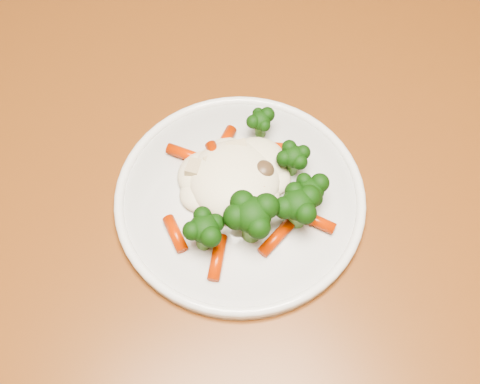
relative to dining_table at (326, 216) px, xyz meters
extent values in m
plane|color=brown|center=(0.07, 0.00, -0.66)|extent=(3.00, 3.00, 0.00)
cube|color=brown|center=(0.00, 0.00, 0.07)|extent=(1.49, 1.22, 0.04)
cylinder|color=white|center=(-0.11, 0.01, 0.10)|extent=(0.26, 0.26, 0.01)
ellipsoid|color=#FFF1CB|center=(-0.11, 0.03, 0.12)|extent=(0.11, 0.10, 0.04)
ellipsoid|color=black|center=(-0.16, -0.02, 0.12)|extent=(0.05, 0.05, 0.04)
ellipsoid|color=black|center=(-0.11, -0.03, 0.13)|extent=(0.06, 0.06, 0.05)
ellipsoid|color=black|center=(-0.07, -0.04, 0.13)|extent=(0.05, 0.05, 0.05)
ellipsoid|color=black|center=(-0.05, -0.03, 0.12)|extent=(0.04, 0.04, 0.04)
ellipsoid|color=black|center=(-0.05, 0.02, 0.12)|extent=(0.04, 0.04, 0.04)
ellipsoid|color=black|center=(-0.06, 0.08, 0.12)|extent=(0.04, 0.04, 0.03)
cylinder|color=#D33704|center=(-0.14, 0.08, 0.11)|extent=(0.04, 0.04, 0.01)
cylinder|color=#D33704|center=(-0.10, 0.07, 0.11)|extent=(0.04, 0.04, 0.01)
cylinder|color=#D33704|center=(-0.05, 0.05, 0.11)|extent=(0.05, 0.03, 0.01)
cylinder|color=#D33704|center=(-0.18, -0.01, 0.11)|extent=(0.01, 0.04, 0.01)
cylinder|color=#D33704|center=(-0.16, -0.04, 0.11)|extent=(0.03, 0.05, 0.01)
cylinder|color=#D33704|center=(-0.09, -0.05, 0.11)|extent=(0.04, 0.03, 0.01)
cylinder|color=#D33704|center=(-0.05, -0.04, 0.11)|extent=(0.04, 0.04, 0.01)
cylinder|color=#D33704|center=(-0.09, 0.02, 0.12)|extent=(0.02, 0.04, 0.01)
cylinder|color=#D33704|center=(-0.12, 0.05, 0.12)|extent=(0.01, 0.05, 0.01)
ellipsoid|color=brown|center=(-0.10, 0.02, 0.12)|extent=(0.03, 0.03, 0.02)
ellipsoid|color=brown|center=(-0.08, 0.02, 0.12)|extent=(0.02, 0.02, 0.02)
ellipsoid|color=brown|center=(-0.12, 0.02, 0.12)|extent=(0.02, 0.02, 0.02)
cube|color=#CCB688|center=(-0.12, 0.05, 0.12)|extent=(0.02, 0.02, 0.01)
cube|color=#CCB688|center=(-0.09, 0.06, 0.12)|extent=(0.02, 0.02, 0.01)
cube|color=#CCB688|center=(-0.14, 0.05, 0.12)|extent=(0.02, 0.02, 0.01)
camera|label=1|loc=(-0.23, -0.27, 0.64)|focal=45.00mm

